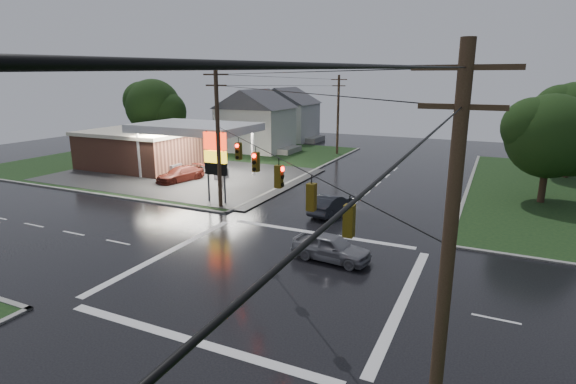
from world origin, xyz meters
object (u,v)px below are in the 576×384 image
at_px(tree_ne_near, 552,137).
at_px(tree_ne_far, 576,118).
at_px(car_crossing, 331,247).
at_px(car_pump, 180,174).
at_px(car_north, 331,204).
at_px(utility_pole_nw, 218,137).
at_px(gas_station, 150,146).
at_px(pylon_sign, 215,155).
at_px(utility_pole_n, 338,114).
at_px(utility_pole_se, 446,277).
at_px(house_near, 256,120).
at_px(tree_nw_behind, 154,107).
at_px(house_far, 286,113).

bearing_deg(tree_ne_near, tree_ne_far, 75.93).
xyz_separation_m(car_crossing, car_pump, (-20.59, 12.51, -0.03)).
relative_size(tree_ne_far, car_north, 2.12).
bearing_deg(car_crossing, car_pump, 64.76).
bearing_deg(car_crossing, utility_pole_nw, 67.44).
height_order(gas_station, tree_ne_far, tree_ne_far).
height_order(gas_station, utility_pole_nw, utility_pole_nw).
bearing_deg(tree_ne_near, car_crossing, -122.12).
distance_m(tree_ne_far, car_north, 29.22).
height_order(gas_station, tree_ne_near, tree_ne_near).
height_order(pylon_sign, car_crossing, pylon_sign).
distance_m(utility_pole_n, tree_ne_near, 28.55).
relative_size(utility_pole_se, utility_pole_n, 1.05).
height_order(pylon_sign, utility_pole_se, utility_pole_se).
bearing_deg(house_near, tree_nw_behind, -155.02).
bearing_deg(car_pump, house_far, 111.09).
distance_m(utility_pole_se, car_crossing, 15.33).
relative_size(car_crossing, car_pump, 0.88).
distance_m(utility_pole_n, house_far, 16.00).
relative_size(utility_pole_n, car_north, 2.27).
bearing_deg(house_far, tree_ne_far, -19.71).
height_order(tree_nw_behind, tree_ne_far, tree_nw_behind).
xyz_separation_m(house_far, tree_nw_behind, (-11.89, -18.01, 1.77)).
distance_m(utility_pole_se, house_far, 65.55).
distance_m(house_far, car_crossing, 51.16).
bearing_deg(car_pump, gas_station, 165.50).
bearing_deg(pylon_sign, house_far, 106.98).
bearing_deg(house_near, utility_pole_nw, -66.63).
relative_size(pylon_sign, house_far, 0.54).
xyz_separation_m(pylon_sign, car_pump, (-7.82, 5.09, -3.26)).
xyz_separation_m(pylon_sign, utility_pole_nw, (1.00, -1.00, 1.71)).
bearing_deg(pylon_sign, car_crossing, -30.14).
xyz_separation_m(pylon_sign, utility_pole_se, (20.00, -20.00, 1.71)).
bearing_deg(car_pump, car_crossing, -16.57).
bearing_deg(car_pump, tree_nw_behind, 151.83).
relative_size(tree_nw_behind, car_crossing, 2.19).
relative_size(utility_pole_n, car_crossing, 2.30).
relative_size(utility_pole_se, house_near, 1.00).
bearing_deg(house_near, tree_ne_near, -21.76).
xyz_separation_m(utility_pole_nw, tree_ne_near, (23.64, 12.49, -0.16)).
height_order(house_far, tree_nw_behind, tree_nw_behind).
relative_size(house_near, tree_ne_far, 1.13).
height_order(utility_pole_n, tree_ne_far, utility_pole_n).
bearing_deg(pylon_sign, tree_nw_behind, 140.13).
bearing_deg(tree_ne_far, utility_pole_se, -99.98).
xyz_separation_m(tree_ne_far, car_pump, (-35.47, -18.40, -5.43)).
height_order(utility_pole_se, car_pump, utility_pole_se).
bearing_deg(utility_pole_se, house_far, 118.68).
bearing_deg(tree_ne_far, house_far, 160.29).
height_order(utility_pole_n, car_pump, utility_pole_n).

